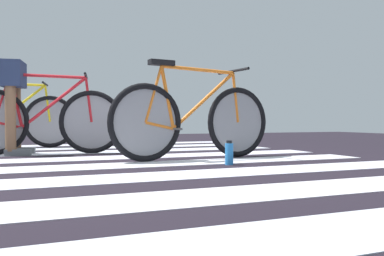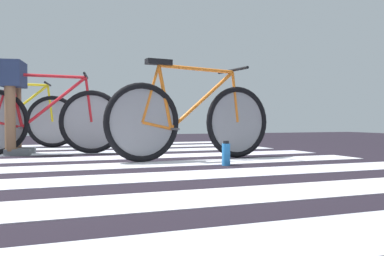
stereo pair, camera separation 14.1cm
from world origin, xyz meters
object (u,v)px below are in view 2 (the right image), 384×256
Objects in this scene: bicycle_2_of_3 at (44,119)px; water_bottle at (226,154)px; bicycle_1_of_3 at (192,119)px; cyclist_2_of_3 at (14,94)px; bicycle_3_of_3 at (13,120)px.

bicycle_2_of_3 reaches higher than water_bottle.
water_bottle is at bearing -87.88° from bicycle_1_of_3.
water_bottle is (1.41, -1.73, -0.29)m from bicycle_2_of_3.
bicycle_1_of_3 reaches higher than water_bottle.
water_bottle is (1.72, -1.78, -0.56)m from cyclist_2_of_3.
bicycle_3_of_3 is at bearing 116.48° from bicycle_2_of_3.
bicycle_1_of_3 is 8.36× the size of water_bottle.
bicycle_3_of_3 reaches higher than water_bottle.
bicycle_2_of_3 is 2.25m from water_bottle.
bicycle_1_of_3 is at bearing 99.15° from water_bottle.
water_bottle is (0.09, -0.56, -0.29)m from bicycle_1_of_3.
water_bottle is at bearing -36.46° from cyclist_2_of_3.
bicycle_2_of_3 is 1.31m from bicycle_3_of_3.
bicycle_1_of_3 is 1.70× the size of cyclist_2_of_3.
bicycle_1_of_3 and bicycle_2_of_3 have the same top height.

